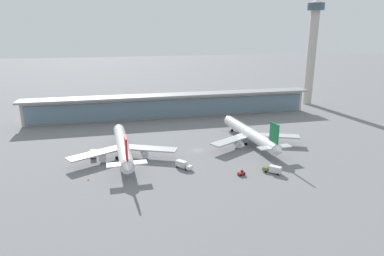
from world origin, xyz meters
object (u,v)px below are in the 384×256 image
at_px(airliner_left_stand, 123,146).
at_px(airliner_centre_stand, 250,134).
at_px(service_truck_near_nose_red, 241,173).
at_px(control_tower, 312,45).
at_px(service_truck_mid_apron_olive, 273,169).
at_px(safety_cone_alpha, 88,180).
at_px(service_truck_by_tail_white, 183,165).
at_px(service_truck_under_wing_grey, 93,153).

bearing_deg(airliner_left_stand, airliner_centre_stand, 3.98).
xyz_separation_m(airliner_left_stand, service_truck_near_nose_red, (44.31, -30.32, -4.31)).
height_order(airliner_left_stand, control_tower, control_tower).
height_order(service_truck_mid_apron_olive, safety_cone_alpha, service_truck_mid_apron_olive).
xyz_separation_m(airliner_left_stand, service_truck_by_tail_white, (23.38, -18.36, -3.49)).
bearing_deg(airliner_left_stand, service_truck_near_nose_red, -34.39).
distance_m(service_truck_under_wing_grey, safety_cone_alpha, 25.11).
bearing_deg(service_truck_by_tail_white, service_truck_mid_apron_olive, -20.89).
bearing_deg(safety_cone_alpha, service_truck_by_tail_white, 4.38).
distance_m(service_truck_near_nose_red, service_truck_under_wing_grey, 66.88).
bearing_deg(service_truck_near_nose_red, safety_cone_alpha, 171.12).
bearing_deg(airliner_left_stand, control_tower, 30.31).
height_order(service_truck_by_tail_white, control_tower, control_tower).
xyz_separation_m(service_truck_by_tail_white, safety_cone_alpha, (-37.33, -2.86, -1.37)).
relative_size(airliner_left_stand, service_truck_under_wing_grey, 8.41).
height_order(service_truck_near_nose_red, service_truck_by_tail_white, service_truck_by_tail_white).
bearing_deg(service_truck_under_wing_grey, safety_cone_alpha, -91.72).
distance_m(airliner_left_stand, service_truck_near_nose_red, 53.86).
height_order(service_truck_near_nose_red, service_truck_mid_apron_olive, service_truck_mid_apron_olive).
height_order(airliner_centre_stand, service_truck_mid_apron_olive, airliner_centre_stand).
distance_m(airliner_centre_stand, service_truck_mid_apron_olive, 36.19).
relative_size(service_truck_under_wing_grey, safety_cone_alpha, 10.49).
bearing_deg(service_truck_by_tail_white, control_tower, 40.47).
distance_m(airliner_left_stand, safety_cone_alpha, 25.85).
bearing_deg(service_truck_by_tail_white, safety_cone_alpha, -175.62).
relative_size(service_truck_mid_apron_olive, control_tower, 0.09).
distance_m(service_truck_mid_apron_olive, control_tower, 149.06).
relative_size(service_truck_mid_apron_olive, safety_cone_alpha, 9.82).
xyz_separation_m(airliner_centre_stand, service_truck_by_tail_white, (-39.04, -22.70, -3.49)).
xyz_separation_m(service_truck_under_wing_grey, service_truck_mid_apron_olive, (70.54, -35.17, 0.00)).
xyz_separation_m(airliner_centre_stand, safety_cone_alpha, (-76.37, -25.56, -4.86)).
relative_size(airliner_left_stand, service_truck_by_tail_white, 8.61).
distance_m(service_truck_near_nose_red, control_tower, 156.38).
bearing_deg(service_truck_mid_apron_olive, service_truck_under_wing_grey, 153.50).
xyz_separation_m(airliner_left_stand, service_truck_mid_apron_olive, (57.35, -31.33, -3.49)).
relative_size(service_truck_under_wing_grey, service_truck_mid_apron_olive, 1.07).
bearing_deg(control_tower, service_truck_under_wing_grey, -152.96).
distance_m(airliner_centre_stand, service_truck_under_wing_grey, 75.70).
bearing_deg(service_truck_near_nose_red, airliner_left_stand, 145.61).
xyz_separation_m(service_truck_under_wing_grey, safety_cone_alpha, (-0.75, -25.06, -1.37)).
height_order(service_truck_near_nose_red, safety_cone_alpha, service_truck_near_nose_red).
distance_m(airliner_left_stand, service_truck_under_wing_grey, 14.17).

